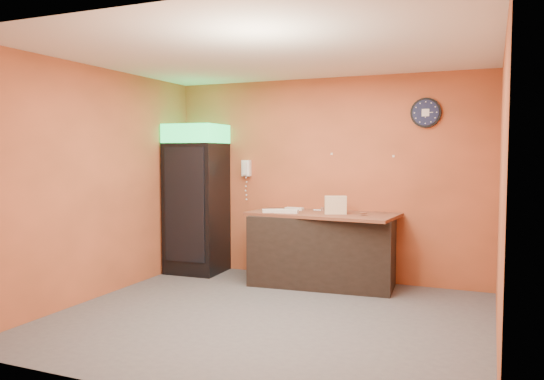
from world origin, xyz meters
The scene contains 15 objects.
floor centered at (0.00, 0.00, 0.00)m, with size 4.50×4.50×0.00m, color #47474C.
back_wall centered at (0.00, 2.00, 1.40)m, with size 4.50×0.02×2.80m, color #C86038.
left_wall centered at (-2.25, 0.00, 1.40)m, with size 0.02×4.00×2.80m, color #C86038.
right_wall centered at (2.25, 0.00, 1.40)m, with size 0.02×4.00×2.80m, color #C86038.
ceiling centered at (0.00, 0.00, 2.80)m, with size 4.50×4.00×0.02m, color white.
beverage_cooler centered at (-1.85, 1.60, 1.06)m, with size 0.79×0.81×2.18m.
prep_counter centered at (0.10, 1.59, 0.47)m, with size 1.86×0.83×0.93m, color black.
wall_clock centered at (1.36, 1.97, 2.28)m, with size 0.39×0.06×0.39m.
wall_phone centered at (-1.19, 1.95, 1.54)m, with size 0.13×0.11×0.24m.
butcher_paper centered at (0.10, 1.59, 0.95)m, with size 1.93×0.91×0.04m, color brown.
sub_roll_stack centered at (0.31, 1.48, 1.09)m, with size 0.29×0.19×0.24m.
wrapped_sandwich_left centered at (-0.52, 1.37, 0.99)m, with size 0.29×0.11×0.04m, color silver.
wrapped_sandwich_mid centered at (-0.33, 1.36, 0.99)m, with size 0.31×0.12×0.04m, color silver.
wrapped_sandwich_right centered at (-0.35, 1.73, 0.99)m, with size 0.25×0.10×0.04m, color silver.
kitchen_tool centered at (0.05, 1.76, 1.00)m, with size 0.05×0.05×0.05m, color silver.
Camera 1 is at (2.18, -5.12, 1.76)m, focal length 35.00 mm.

